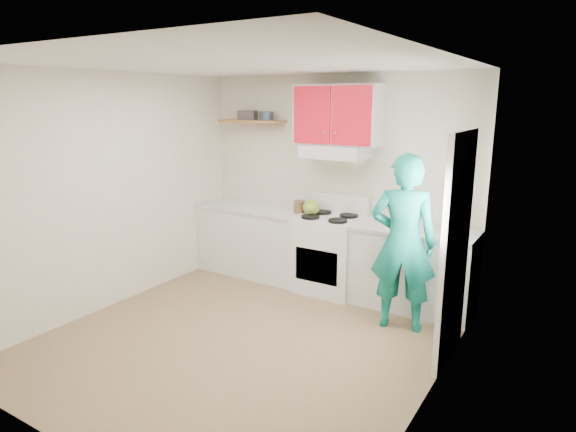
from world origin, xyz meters
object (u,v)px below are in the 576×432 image
Objects in this scene: tin at (266,116)px; kettle at (311,207)px; stove at (329,254)px; crock at (299,207)px; person at (403,243)px.

tin is 0.85× the size of kettle.
tin reaches higher than stove.
crock is (-0.44, 0.04, 0.53)m from stove.
crock is 1.63m from person.
kettle reaches higher than stove.
crock is (0.56, -0.11, -1.11)m from tin.
person is (1.35, -0.54, -0.11)m from kettle.
stove is 4.27× the size of kettle.
stove is 5.40× the size of crock.
stove is 5.04× the size of tin.
crock reaches higher than stove.
person reaches higher than kettle.
kettle is at bearing 174.31° from stove.
tin is 1.07× the size of crock.
crock is at bearing 174.85° from kettle.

